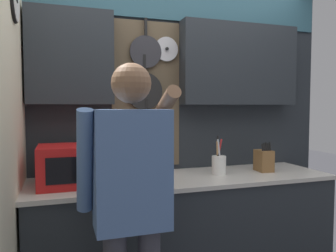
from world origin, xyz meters
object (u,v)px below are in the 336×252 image
microwave (77,165)px  utensil_crock (219,164)px  person (131,194)px  knife_block (264,160)px

microwave → utensil_crock: 1.06m
utensil_crock → person: size_ratio=0.18×
person → microwave: bearing=110.8°
utensil_crock → microwave: bearing=-179.9°
knife_block → person: 1.38m
knife_block → utensil_crock: 0.41m
microwave → knife_block: size_ratio=2.09×
microwave → person: 0.68m
utensil_crock → person: bearing=-142.4°
microwave → knife_block: bearing=0.0°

